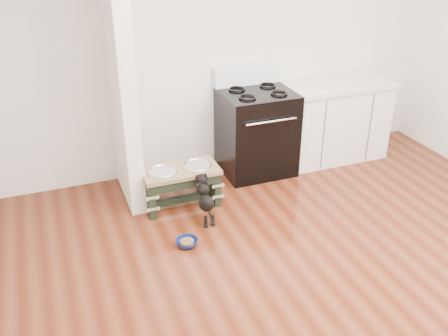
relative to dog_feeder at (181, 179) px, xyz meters
The scene contains 8 objects.
ground 1.90m from the dog_feeder, 66.51° to the right, with size 5.00×5.00×0.00m, color #491B0D.
room_shell 2.30m from the dog_feeder, 66.51° to the right, with size 5.00×5.00×5.00m.
partition_wall 1.20m from the dog_feeder, 138.47° to the left, with size 0.15×0.80×2.70m, color silver.
oven_range 1.11m from the dog_feeder, 23.61° to the left, with size 0.76×0.69×1.14m.
cabinet_run 2.04m from the dog_feeder, 12.95° to the left, with size 1.24×0.64×0.91m.
dog_feeder is the anchor object (origin of this frame).
puppy 0.37m from the dog_feeder, 68.85° to the right, with size 0.13×0.38×0.45m.
floor_bowl 0.74m from the dog_feeder, 102.73° to the right, with size 0.25×0.25×0.06m.
Camera 1 is at (-1.87, -2.41, 2.63)m, focal length 40.00 mm.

